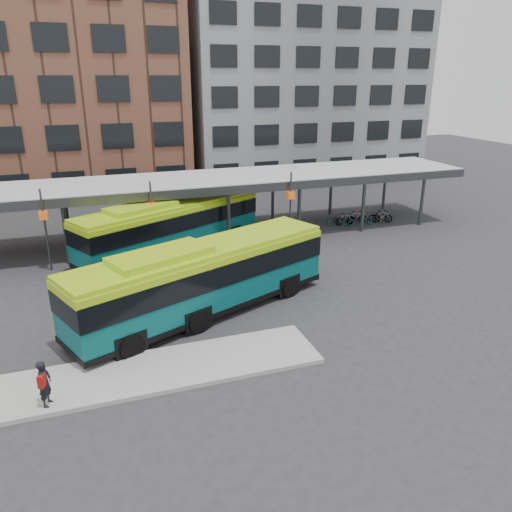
% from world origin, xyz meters
% --- Properties ---
extents(ground, '(120.00, 120.00, 0.00)m').
position_xyz_m(ground, '(0.00, 0.00, 0.00)').
color(ground, '#28282B').
rests_on(ground, ground).
extents(boarding_island, '(14.00, 3.00, 0.18)m').
position_xyz_m(boarding_island, '(-5.50, -3.00, 0.09)').
color(boarding_island, gray).
rests_on(boarding_island, ground).
extents(canopy, '(40.00, 6.53, 4.80)m').
position_xyz_m(canopy, '(-0.06, 12.87, 3.91)').
color(canopy, '#999B9E').
rests_on(canopy, ground).
extents(building_brick, '(26.00, 14.00, 22.00)m').
position_xyz_m(building_brick, '(-10.00, 32.00, 11.00)').
color(building_brick, brown).
rests_on(building_brick, ground).
extents(building_grey, '(24.00, 14.00, 20.00)m').
position_xyz_m(building_grey, '(16.00, 32.00, 10.00)').
color(building_grey, slate).
rests_on(building_grey, ground).
extents(bus_front, '(13.18, 7.61, 3.62)m').
position_xyz_m(bus_front, '(-1.95, 1.30, 1.88)').
color(bus_front, '#064A4C').
rests_on(bus_front, ground).
extents(bus_rear, '(12.46, 8.15, 3.48)m').
position_xyz_m(bus_rear, '(-1.80, 10.51, 1.81)').
color(bus_rear, '#064A4C').
rests_on(bus_rear, ground).
extents(pedestrian, '(0.59, 0.71, 1.67)m').
position_xyz_m(pedestrian, '(-8.65, -3.99, 1.03)').
color(pedestrian, black).
rests_on(pedestrian, boarding_island).
extents(bike_rack, '(5.31, 1.42, 1.00)m').
position_xyz_m(bike_rack, '(13.01, 12.16, 0.46)').
color(bike_rack, slate).
rests_on(bike_rack, ground).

